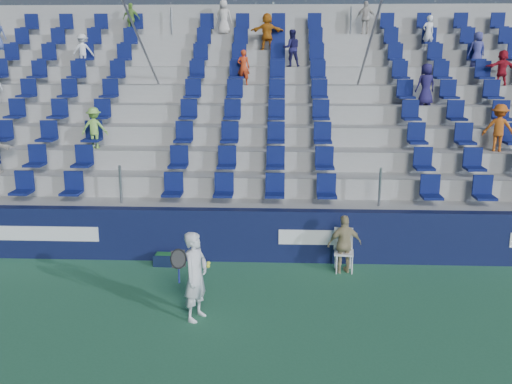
# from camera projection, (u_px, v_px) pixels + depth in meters

# --- Properties ---
(ground) EXTENTS (70.00, 70.00, 0.00)m
(ground) POSITION_uv_depth(u_px,v_px,m) (238.00, 323.00, 10.05)
(ground) COLOR #30714C
(ground) RESTS_ON ground
(sponsor_wall) EXTENTS (24.00, 0.32, 1.20)m
(sponsor_wall) POSITION_uv_depth(u_px,v_px,m) (248.00, 235.00, 12.96)
(sponsor_wall) COLOR #10163D
(sponsor_wall) RESTS_ON ground
(grandstand) EXTENTS (24.00, 8.17, 6.63)m
(grandstand) POSITION_uv_depth(u_px,v_px,m) (257.00, 136.00, 17.53)
(grandstand) COLOR #A3A39E
(grandstand) RESTS_ON ground
(tennis_player) EXTENTS (0.69, 0.69, 1.62)m
(tennis_player) POSITION_uv_depth(u_px,v_px,m) (196.00, 276.00, 10.05)
(tennis_player) COLOR white
(tennis_player) RESTS_ON ground
(line_judge_chair) EXTENTS (0.45, 0.46, 0.94)m
(line_judge_chair) POSITION_uv_depth(u_px,v_px,m) (344.00, 247.00, 12.40)
(line_judge_chair) COLOR white
(line_judge_chair) RESTS_ON ground
(line_judge) EXTENTS (0.80, 0.47, 1.28)m
(line_judge) POSITION_uv_depth(u_px,v_px,m) (344.00, 244.00, 12.23)
(line_judge) COLOR tan
(line_judge) RESTS_ON ground
(ball_bin) EXTENTS (0.49, 0.33, 0.27)m
(ball_bin) POSITION_uv_depth(u_px,v_px,m) (165.00, 259.00, 12.77)
(ball_bin) COLOR black
(ball_bin) RESTS_ON ground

